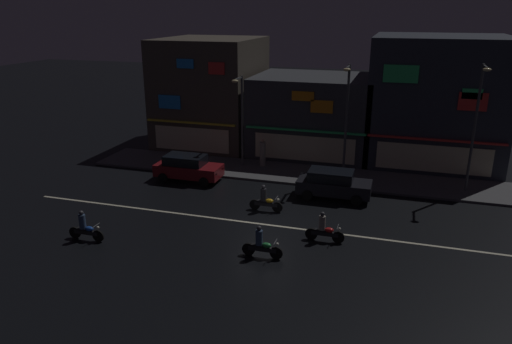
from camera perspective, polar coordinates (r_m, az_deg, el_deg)
ground_plane at (r=25.27m, az=0.89°, el=-6.20°), size 140.00×140.00×0.00m
lane_divider_stripe at (r=25.27m, az=0.89°, el=-6.19°), size 27.32×0.16×0.01m
sidewalk_far at (r=32.74m, az=4.89°, el=-0.21°), size 28.75×4.11×0.14m
storefront_left_block at (r=37.35m, az=20.42°, el=8.00°), size 9.06×8.86×8.91m
storefront_center_block at (r=37.36m, az=6.86°, el=6.70°), size 8.93×7.40×5.92m
storefront_right_block at (r=40.06m, az=-5.29°, el=9.42°), size 7.47×8.61×8.47m
streetlamp_west at (r=33.05m, az=-1.78°, el=6.92°), size 0.44×1.64×6.28m
streetlamp_mid at (r=31.07m, az=10.61°, el=6.84°), size 0.44×1.64×7.29m
streetlamp_east at (r=30.84m, az=24.55°, el=5.68°), size 0.44×1.64×7.59m
pedestrian_on_sidewalk at (r=33.85m, az=0.79°, el=2.21°), size 0.41×0.41×1.94m
parked_car_near_kerb at (r=28.81m, az=9.09°, el=-1.37°), size 4.30×1.98×1.67m
parked_car_trailing at (r=31.69m, az=-8.06°, el=0.55°), size 4.30×1.98×1.67m
motorcycle_lead at (r=26.68m, az=1.08°, el=-3.34°), size 1.90×0.60×1.52m
motorcycle_following at (r=21.88m, az=0.61°, el=-8.52°), size 1.90×0.60×1.52m
motorcycle_opposite_lane at (r=23.51m, az=8.01°, el=-6.69°), size 1.90×0.60×1.52m
motorcycle_trailing_far at (r=24.83m, az=-19.55°, el=-6.23°), size 1.90×0.60×1.52m
traffic_cone at (r=29.52m, az=12.30°, el=-2.31°), size 0.36×0.36×0.55m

